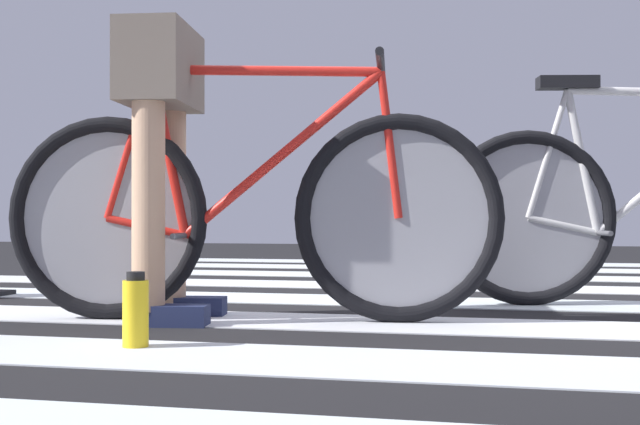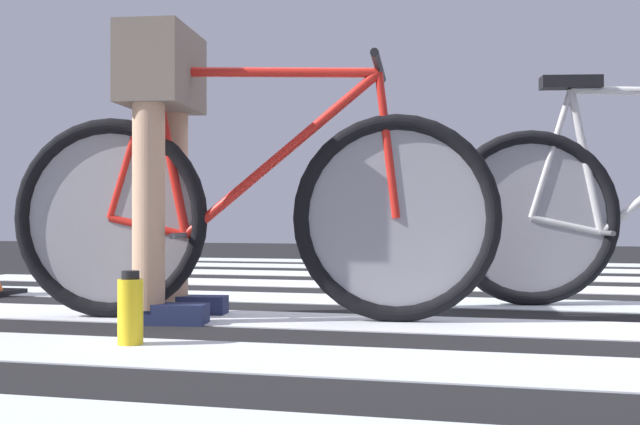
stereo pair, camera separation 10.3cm
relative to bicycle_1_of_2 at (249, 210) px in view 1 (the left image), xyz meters
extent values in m
cube|color=black|center=(0.52, 1.01, -0.40)|extent=(18.00, 14.00, 0.02)
cube|color=silver|center=(0.57, -0.73, -0.38)|extent=(5.20, 0.44, 0.00)
cube|color=silver|center=(0.65, 0.03, -0.38)|extent=(5.20, 0.44, 0.00)
cube|color=silver|center=(0.44, 0.78, -0.38)|extent=(5.20, 0.44, 0.00)
cube|color=silver|center=(0.37, 1.55, -0.38)|extent=(5.20, 0.44, 0.00)
cube|color=silver|center=(0.45, 2.32, -0.38)|extent=(5.20, 0.44, 0.00)
cube|color=silver|center=(0.41, 3.08, -0.38)|extent=(5.20, 0.44, 0.00)
cube|color=silver|center=(0.40, 3.80, -0.38)|extent=(5.20, 0.44, 0.00)
torus|color=black|center=(-0.50, -0.07, -0.03)|extent=(0.72, 0.15, 0.72)
torus|color=black|center=(0.51, 0.07, -0.03)|extent=(0.72, 0.15, 0.72)
cylinder|color=gray|center=(-0.50, -0.07, -0.03)|extent=(0.60, 0.09, 0.61)
cylinder|color=gray|center=(0.51, 0.07, -0.03)|extent=(0.60, 0.09, 0.61)
cylinder|color=red|center=(0.05, 0.01, 0.48)|extent=(0.80, 0.14, 0.05)
cylinder|color=red|center=(0.11, 0.02, 0.19)|extent=(0.70, 0.13, 0.59)
cylinder|color=red|center=(-0.28, -0.04, 0.20)|extent=(0.16, 0.05, 0.59)
cylinder|color=red|center=(-0.36, -0.05, -0.06)|extent=(0.29, 0.07, 0.09)
cylinder|color=red|center=(-0.42, -0.06, 0.23)|extent=(0.19, 0.05, 0.53)
cylinder|color=red|center=(0.48, 0.07, 0.22)|extent=(0.09, 0.04, 0.50)
cube|color=black|center=(-0.34, -0.05, 0.52)|extent=(0.25, 0.12, 0.05)
cylinder|color=black|center=(0.45, 0.06, 0.49)|extent=(0.10, 0.52, 0.03)
cylinder|color=#4C4C51|center=(-0.22, -0.03, -0.09)|extent=(0.07, 0.34, 0.02)
cylinder|color=tan|center=(-0.33, 0.10, 0.13)|extent=(0.11, 0.11, 0.94)
cylinder|color=tan|center=(-0.29, -0.18, 0.13)|extent=(0.11, 0.11, 0.94)
cube|color=#6D6054|center=(-0.31, -0.04, 0.50)|extent=(0.27, 0.44, 0.28)
cube|color=#1E264A|center=(-0.26, 0.11, -0.35)|extent=(0.27, 0.13, 0.07)
cube|color=#1E264A|center=(-0.22, -0.17, -0.35)|extent=(0.27, 0.13, 0.07)
torus|color=black|center=(0.95, 0.74, -0.03)|extent=(0.71, 0.20, 0.72)
cylinder|color=gray|center=(0.95, 0.74, -0.03)|extent=(0.60, 0.13, 0.61)
cylinder|color=#BBB9B9|center=(1.17, 0.78, 0.20)|extent=(0.16, 0.06, 0.59)
cylinder|color=#BBB9B9|center=(1.09, 0.77, -0.06)|extent=(0.29, 0.08, 0.09)
cylinder|color=#BBB9B9|center=(1.03, 0.75, 0.23)|extent=(0.19, 0.06, 0.53)
cube|color=black|center=(1.11, 0.77, 0.52)|extent=(0.25, 0.14, 0.05)
cylinder|color=#4C4C51|center=(1.23, 0.79, -0.09)|extent=(0.09, 0.34, 0.02)
cylinder|color=yellow|center=(-0.13, -0.63, -0.29)|extent=(0.07, 0.07, 0.19)
cylinder|color=black|center=(-0.13, -0.63, -0.19)|extent=(0.05, 0.05, 0.02)
camera|label=1|loc=(0.88, -2.76, -0.02)|focal=46.81mm
camera|label=2|loc=(0.98, -2.76, -0.02)|focal=46.81mm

